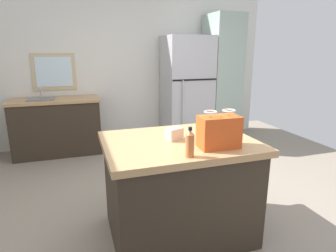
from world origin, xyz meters
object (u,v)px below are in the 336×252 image
object	(u,v)px
bottle	(190,144)
kitchen_island	(178,187)
refrigerator	(187,91)
small_box	(174,134)
shopping_bag	(219,132)
tall_cabinet	(221,79)

from	to	relation	value
bottle	kitchen_island	bearing A→B (deg)	80.85
refrigerator	small_box	bearing A→B (deg)	-114.06
shopping_bag	tall_cabinet	bearing A→B (deg)	61.24
bottle	shopping_bag	bearing A→B (deg)	22.94
refrigerator	small_box	world-z (taller)	refrigerator
shopping_bag	small_box	bearing A→B (deg)	131.94
small_box	shopping_bag	bearing A→B (deg)	-48.06
kitchen_island	refrigerator	bearing A→B (deg)	66.83
refrigerator	shopping_bag	world-z (taller)	refrigerator
shopping_bag	small_box	world-z (taller)	shopping_bag
kitchen_island	small_box	bearing A→B (deg)	140.23
tall_cabinet	small_box	distance (m)	3.12
kitchen_island	tall_cabinet	world-z (taller)	tall_cabinet
small_box	bottle	world-z (taller)	bottle
kitchen_island	small_box	world-z (taller)	small_box
tall_cabinet	bottle	size ratio (longest dim) A/B	10.22
kitchen_island	shopping_bag	size ratio (longest dim) A/B	3.95
refrigerator	shopping_bag	distance (m)	2.96
refrigerator	tall_cabinet	size ratio (longest dim) A/B	0.83
tall_cabinet	shopping_bag	xyz separation A→B (m)	(-1.55, -2.83, -0.11)
refrigerator	small_box	xyz separation A→B (m)	(-1.13, -2.53, 0.00)
bottle	refrigerator	bearing A→B (deg)	68.57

